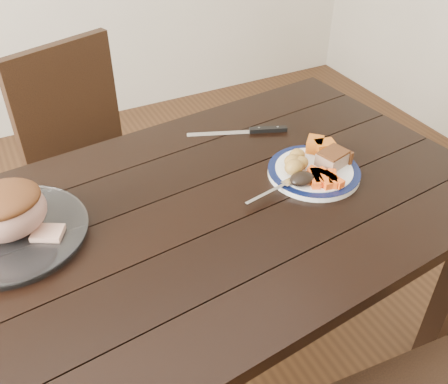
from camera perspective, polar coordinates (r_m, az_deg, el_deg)
name	(u,v)px	position (r m, az deg, el deg)	size (l,w,h in m)	color
ground	(201,378)	(1.85, -2.66, -20.44)	(4.00, 4.00, 0.00)	#472B16
dining_table	(194,239)	(1.34, -3.45, -5.34)	(1.69, 1.07, 0.75)	black
chair_far	(91,156)	(1.97, -14.93, 4.02)	(0.54, 0.54, 0.93)	black
dinner_plate	(314,172)	(1.43, 10.21, 2.25)	(0.26, 0.26, 0.02)	white
plate_rim	(314,170)	(1.42, 10.24, 2.53)	(0.26, 0.26, 0.02)	#0A1236
serving_platter	(13,235)	(1.30, -22.96, -4.52)	(0.35, 0.35, 0.02)	white
pork_slice	(333,159)	(1.44, 12.31, 3.72)	(0.08, 0.06, 0.04)	tan
roasted_potatoes	(296,162)	(1.40, 8.18, 3.40)	(0.09, 0.09, 0.04)	gold
carrot_batons	(324,178)	(1.37, 11.31, 1.61)	(0.10, 0.11, 0.02)	#FF5A15
pumpkin_wedges	(320,146)	(1.49, 10.89, 5.19)	(0.08, 0.09, 0.04)	orange
dark_mushroom	(302,179)	(1.35, 8.90, 1.51)	(0.07, 0.05, 0.03)	black
fork	(275,189)	(1.33, 5.91, 0.29)	(0.18, 0.05, 0.00)	silver
roast_joint	(5,212)	(1.26, -23.71, -2.16)	(0.19, 0.16, 0.12)	tan
cut_slice	(48,234)	(1.25, -19.46, -4.51)	(0.07, 0.06, 0.02)	tan
carving_knife	(256,130)	(1.60, 3.67, 7.03)	(0.31, 0.14, 0.01)	silver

